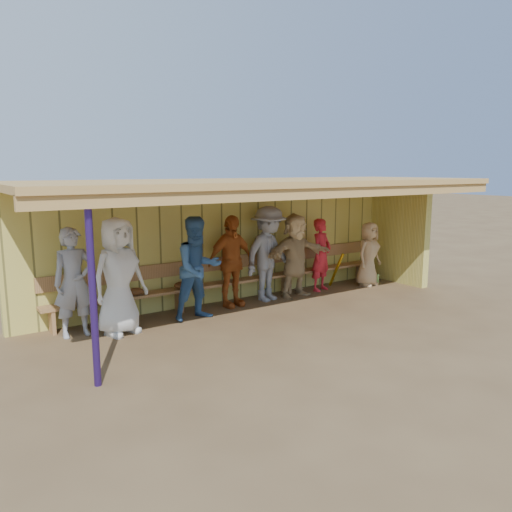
# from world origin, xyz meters

# --- Properties ---
(ground) EXTENTS (90.00, 90.00, 0.00)m
(ground) POSITION_xyz_m (0.00, 0.00, 0.00)
(ground) COLOR brown
(ground) RESTS_ON ground
(player_a) EXTENTS (0.65, 0.43, 1.78)m
(player_a) POSITION_xyz_m (-3.30, 0.70, 0.89)
(player_a) COLOR gray
(player_a) RESTS_ON ground
(player_b) EXTENTS (1.08, 0.85, 1.93)m
(player_b) POSITION_xyz_m (-2.66, 0.41, 0.97)
(player_b) COLOR silver
(player_b) RESTS_ON ground
(player_c) EXTENTS (0.91, 0.72, 1.87)m
(player_c) POSITION_xyz_m (-1.21, 0.42, 0.93)
(player_c) COLOR #38649B
(player_c) RESTS_ON ground
(player_d) EXTENTS (1.10, 0.55, 1.81)m
(player_d) POSITION_xyz_m (-0.28, 0.81, 0.91)
(player_d) COLOR #B4521C
(player_d) RESTS_ON ground
(player_e) EXTENTS (1.40, 1.01, 1.95)m
(player_e) POSITION_xyz_m (0.60, 0.78, 0.97)
(player_e) COLOR gray
(player_e) RESTS_ON ground
(player_f) EXTENTS (1.67, 0.61, 1.78)m
(player_f) POSITION_xyz_m (1.26, 0.72, 0.89)
(player_f) COLOR tan
(player_f) RESTS_ON ground
(player_g) EXTENTS (0.68, 0.55, 1.61)m
(player_g) POSITION_xyz_m (2.07, 0.81, 0.81)
(player_g) COLOR red
(player_g) RESTS_ON ground
(player_h) EXTENTS (0.80, 0.60, 1.48)m
(player_h) POSITION_xyz_m (3.30, 0.55, 0.74)
(player_h) COLOR tan
(player_h) RESTS_ON ground
(dugout_structure) EXTENTS (8.80, 3.20, 2.50)m
(dugout_structure) POSITION_xyz_m (0.39, 0.69, 1.69)
(dugout_structure) COLOR #CFC258
(dugout_structure) RESTS_ON ground
(bench) EXTENTS (7.60, 0.34, 0.93)m
(bench) POSITION_xyz_m (0.00, 1.12, 0.53)
(bench) COLOR #A87948
(bench) RESTS_ON ground
(dugout_equipment) EXTENTS (6.01, 0.62, 0.80)m
(dugout_equipment) POSITION_xyz_m (-0.67, 0.99, 0.49)
(dugout_equipment) COLOR gold
(dugout_equipment) RESTS_ON ground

